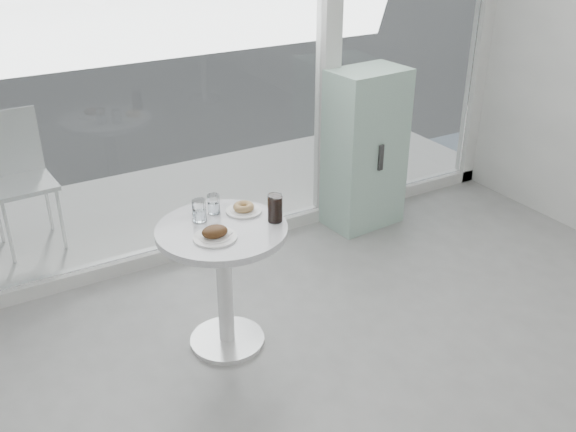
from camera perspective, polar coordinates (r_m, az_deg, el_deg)
storefront at (r=4.38m, az=-5.74°, el=17.78°), size 5.00×0.14×3.00m
main_table at (r=3.59m, az=-5.77°, el=-4.11°), size 0.72×0.72×0.77m
patio_deck at (r=5.56m, az=-9.14°, el=1.31°), size 5.60×1.60×0.05m
mint_cabinet at (r=5.00m, az=6.84°, el=5.91°), size 0.60×0.43×1.24m
patio_chair at (r=4.97m, az=-22.88°, el=3.64°), size 0.45×0.45×0.98m
plate_fritter at (r=3.37m, az=-6.47°, el=-1.56°), size 0.23×0.23×0.07m
plate_donut at (r=3.63m, az=-3.96°, el=0.65°), size 0.20×0.20×0.05m
water_tumbler_a at (r=3.54m, az=-7.90°, el=0.38°), size 0.08×0.08×0.13m
water_tumbler_b at (r=3.62m, az=-6.63°, el=0.97°), size 0.07×0.07×0.11m
cola_glass at (r=3.50m, az=-1.16°, el=0.67°), size 0.08×0.08×0.16m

